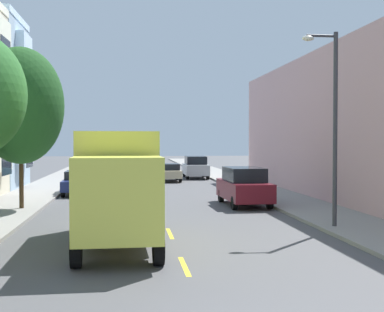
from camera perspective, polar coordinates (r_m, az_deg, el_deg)
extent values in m
plane|color=#4C4C4F|center=(37.09, -4.47, -3.46)|extent=(160.00, 160.00, 0.00)
cube|color=gray|center=(35.52, -15.89, -3.63)|extent=(3.20, 120.00, 0.14)
cube|color=gray|center=(36.09, 7.01, -3.50)|extent=(3.20, 120.00, 0.14)
cube|color=yellow|center=(14.37, -0.81, -11.55)|extent=(0.14, 2.20, 0.01)
cube|color=yellow|center=(19.25, -2.35, -8.17)|extent=(0.14, 2.20, 0.01)
cube|color=yellow|center=(24.18, -3.26, -6.16)|extent=(0.14, 2.20, 0.01)
cube|color=yellow|center=(29.13, -3.85, -4.84)|extent=(0.14, 2.20, 0.01)
cube|color=yellow|center=(34.10, -4.27, -3.90)|extent=(0.14, 2.20, 0.01)
cube|color=yellow|center=(39.08, -4.59, -3.19)|extent=(0.14, 2.20, 0.01)
cube|color=yellow|center=(44.06, -4.83, -2.65)|extent=(0.14, 2.20, 0.01)
cube|color=yellow|center=(49.04, -5.02, -2.22)|extent=(0.14, 2.20, 0.01)
cube|color=yellow|center=(54.03, -5.18, -1.87)|extent=(0.14, 2.20, 0.01)
cube|color=white|center=(31.69, -19.54, 6.09)|extent=(0.55, 3.03, 8.37)
cube|color=#1E232D|center=(31.55, -18.95, -0.91)|extent=(0.04, 2.30, 1.10)
cube|color=#1E232D|center=(31.58, -19.01, 4.93)|extent=(0.04, 2.30, 1.10)
cube|color=#1E232D|center=(31.93, -19.06, 10.71)|extent=(0.04, 2.30, 1.10)
cube|color=#CAE7FE|center=(39.34, -18.08, 13.55)|extent=(0.60, 6.73, 0.44)
cube|color=#CAE7FE|center=(38.48, -17.24, 5.71)|extent=(0.55, 3.03, 8.77)
cube|color=#1E232D|center=(38.34, -16.76, -0.33)|extent=(0.04, 2.30, 1.10)
cube|color=#1E232D|center=(38.38, -16.80, 4.71)|extent=(0.04, 2.30, 1.10)
cube|color=#1E232D|center=(38.71, -16.84, 9.71)|extent=(0.04, 2.30, 1.10)
cylinder|color=#47331E|center=(26.35, -17.56, -2.31)|extent=(0.21, 0.21, 2.74)
ellipsoid|color=#1E4C1E|center=(26.34, -17.63, 5.10)|extent=(3.97, 3.97, 5.42)
cylinder|color=#38383D|center=(20.50, 14.88, 2.73)|extent=(0.16, 0.16, 7.11)
cylinder|color=#38383D|center=(20.66, 13.49, 12.23)|extent=(1.10, 0.10, 0.10)
ellipsoid|color=silver|center=(20.48, 12.15, 12.05)|extent=(0.44, 0.28, 0.20)
cube|color=#D8D84C|center=(17.98, -7.94, -2.14)|extent=(2.53, 5.37, 2.89)
cube|color=#D8D84C|center=(14.22, -7.87, -4.52)|extent=(2.35, 1.96, 2.20)
cube|color=black|center=(13.28, -7.86, -2.85)|extent=(2.02, 0.13, 0.97)
cube|color=black|center=(20.71, -7.95, -6.29)|extent=(2.40, 0.22, 0.24)
cylinder|color=black|center=(14.40, -12.14, -9.62)|extent=(0.30, 0.97, 0.96)
cylinder|color=black|center=(14.41, -3.57, -9.57)|extent=(0.30, 0.97, 0.96)
cylinder|color=black|center=(19.62, -11.06, -6.61)|extent=(0.30, 0.97, 0.96)
cylinder|color=black|center=(19.63, -4.83, -6.58)|extent=(0.30, 0.97, 0.96)
cylinder|color=black|center=(18.53, -11.23, -7.09)|extent=(0.30, 0.97, 0.96)
cylinder|color=black|center=(18.54, -4.63, -7.06)|extent=(0.30, 0.97, 0.96)
cube|color=maroon|center=(27.50, 5.51, -3.60)|extent=(2.07, 4.85, 0.90)
cube|color=black|center=(27.44, 5.52, -1.94)|extent=(1.78, 2.83, 0.70)
cylinder|color=black|center=(29.32, 6.40, -4.16)|extent=(0.24, 0.67, 0.66)
cylinder|color=black|center=(28.94, 3.08, -4.23)|extent=(0.24, 0.67, 0.66)
cylinder|color=black|center=(26.20, 8.20, -4.86)|extent=(0.24, 0.67, 0.66)
cylinder|color=black|center=(25.77, 4.49, -4.96)|extent=(0.24, 0.67, 0.66)
cube|color=#B2B5BA|center=(47.30, 0.38, -1.41)|extent=(2.04, 4.83, 0.90)
cube|color=black|center=(47.27, 0.38, -0.44)|extent=(1.77, 2.81, 0.70)
cylinder|color=black|center=(49.04, 1.19, -1.83)|extent=(0.23, 0.66, 0.66)
cylinder|color=black|center=(48.87, -0.83, -1.84)|extent=(0.23, 0.66, 0.66)
cylinder|color=black|center=(45.81, 1.67, -2.08)|extent=(0.23, 0.66, 0.66)
cylinder|color=black|center=(45.62, -0.48, -2.09)|extent=(0.23, 0.66, 0.66)
cube|color=silver|center=(56.88, -9.64, -1.07)|extent=(1.79, 4.02, 0.62)
cube|color=black|center=(57.34, -9.62, -0.46)|extent=(1.55, 1.70, 0.55)
cylinder|color=black|center=(55.58, -10.48, -1.45)|extent=(0.23, 0.66, 0.66)
cylinder|color=black|center=(55.51, -8.91, -1.45)|extent=(0.23, 0.66, 0.66)
cylinder|color=black|center=(58.29, -10.33, -1.31)|extent=(0.23, 0.66, 0.66)
cylinder|color=black|center=(58.23, -8.84, -1.31)|extent=(0.23, 0.66, 0.66)
cube|color=navy|center=(33.67, -11.87, -2.93)|extent=(1.90, 4.54, 0.60)
cube|color=black|center=(33.85, -11.85, -1.97)|extent=(1.63, 2.20, 0.50)
cylinder|color=black|center=(32.24, -13.45, -3.67)|extent=(0.24, 0.66, 0.66)
cylinder|color=black|center=(32.13, -10.64, -3.67)|extent=(0.24, 0.66, 0.66)
cylinder|color=black|center=(35.27, -12.98, -3.22)|extent=(0.24, 0.66, 0.66)
cylinder|color=black|center=(35.17, -10.41, -3.22)|extent=(0.24, 0.66, 0.66)
cube|color=#195B60|center=(48.30, -10.19, -1.54)|extent=(1.82, 4.03, 0.62)
cube|color=black|center=(48.75, -10.17, -0.82)|extent=(1.56, 1.71, 0.55)
cylinder|color=black|center=(47.00, -11.19, -2.01)|extent=(0.23, 0.66, 0.66)
cylinder|color=black|center=(46.94, -9.33, -2.01)|extent=(0.23, 0.66, 0.66)
cylinder|color=black|center=(49.71, -11.00, -1.81)|extent=(0.23, 0.66, 0.66)
cylinder|color=black|center=(49.65, -9.25, -1.81)|extent=(0.23, 0.66, 0.66)
cube|color=tan|center=(43.87, -2.47, -1.85)|extent=(1.80, 4.50, 0.60)
cube|color=black|center=(43.62, -2.45, -1.14)|extent=(1.58, 2.16, 0.50)
cylinder|color=black|center=(45.48, -1.62, -2.10)|extent=(0.22, 0.66, 0.66)
cylinder|color=black|center=(45.36, -3.61, -2.11)|extent=(0.22, 0.66, 0.66)
cylinder|color=black|center=(42.44, -1.25, -2.37)|extent=(0.22, 0.66, 0.66)
cylinder|color=black|center=(42.32, -3.38, -2.38)|extent=(0.22, 0.66, 0.66)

